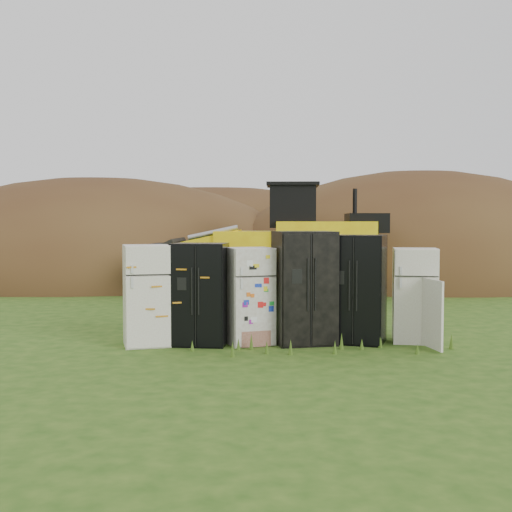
{
  "coord_description": "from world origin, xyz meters",
  "views": [
    {
      "loc": [
        -1.42,
        -11.09,
        2.12
      ],
      "look_at": [
        -0.37,
        2.0,
        1.43
      ],
      "focal_mm": 45.0,
      "sensor_mm": 36.0,
      "label": 1
    }
  ],
  "objects_px": {
    "fridge_dark_mid": "(304,288)",
    "fridge_open_door": "(415,295)",
    "wheel_loader": "(264,240)",
    "fridge_leftmost": "(147,295)",
    "fridge_sticker": "(249,296)",
    "fridge_black_side": "(200,294)",
    "fridge_black_right": "(357,289)"
  },
  "relations": [
    {
      "from": "fridge_black_right",
      "to": "fridge_leftmost",
      "type": "bearing_deg",
      "value": -157.69
    },
    {
      "from": "fridge_sticker",
      "to": "fridge_black_side",
      "type": "bearing_deg",
      "value": 166.61
    },
    {
      "from": "fridge_dark_mid",
      "to": "fridge_sticker",
      "type": "bearing_deg",
      "value": 169.96
    },
    {
      "from": "fridge_black_side",
      "to": "fridge_open_door",
      "type": "xyz_separation_m",
      "value": [
        3.8,
        -0.05,
        -0.05
      ]
    },
    {
      "from": "fridge_leftmost",
      "to": "fridge_black_side",
      "type": "bearing_deg",
      "value": -11.27
    },
    {
      "from": "fridge_black_side",
      "to": "wheel_loader",
      "type": "xyz_separation_m",
      "value": [
        1.76,
        7.0,
        0.73
      ]
    },
    {
      "from": "fridge_black_side",
      "to": "fridge_open_door",
      "type": "bearing_deg",
      "value": 10.13
    },
    {
      "from": "fridge_sticker",
      "to": "fridge_dark_mid",
      "type": "xyz_separation_m",
      "value": [
        0.96,
        -0.05,
        0.14
      ]
    },
    {
      "from": "fridge_black_side",
      "to": "fridge_sticker",
      "type": "distance_m",
      "value": 0.86
    },
    {
      "from": "fridge_sticker",
      "to": "fridge_black_right",
      "type": "relative_size",
      "value": 0.89
    },
    {
      "from": "fridge_sticker",
      "to": "fridge_black_right",
      "type": "bearing_deg",
      "value": -15.16
    },
    {
      "from": "fridge_sticker",
      "to": "fridge_open_door",
      "type": "height_order",
      "value": "fridge_sticker"
    },
    {
      "from": "fridge_leftmost",
      "to": "fridge_black_side",
      "type": "relative_size",
      "value": 0.98
    },
    {
      "from": "fridge_leftmost",
      "to": "fridge_black_side",
      "type": "height_order",
      "value": "fridge_black_side"
    },
    {
      "from": "fridge_leftmost",
      "to": "fridge_black_side",
      "type": "xyz_separation_m",
      "value": [
        0.92,
        -0.02,
        0.01
      ]
    },
    {
      "from": "fridge_black_side",
      "to": "fridge_dark_mid",
      "type": "relative_size",
      "value": 0.9
    },
    {
      "from": "fridge_open_door",
      "to": "fridge_sticker",
      "type": "bearing_deg",
      "value": -166.93
    },
    {
      "from": "fridge_black_right",
      "to": "fridge_sticker",
      "type": "bearing_deg",
      "value": -158.07
    },
    {
      "from": "fridge_black_side",
      "to": "fridge_black_right",
      "type": "relative_size",
      "value": 0.93
    },
    {
      "from": "wheel_loader",
      "to": "fridge_leftmost",
      "type": "bearing_deg",
      "value": -104.1
    },
    {
      "from": "fridge_leftmost",
      "to": "fridge_open_door",
      "type": "xyz_separation_m",
      "value": [
        4.72,
        -0.07,
        -0.04
      ]
    },
    {
      "from": "fridge_dark_mid",
      "to": "fridge_open_door",
      "type": "bearing_deg",
      "value": -7.24
    },
    {
      "from": "fridge_black_side",
      "to": "fridge_open_door",
      "type": "relative_size",
      "value": 1.06
    },
    {
      "from": "fridge_black_right",
      "to": "wheel_loader",
      "type": "xyz_separation_m",
      "value": [
        -1.01,
        7.02,
        0.67
      ]
    },
    {
      "from": "fridge_dark_mid",
      "to": "fridge_black_right",
      "type": "height_order",
      "value": "fridge_dark_mid"
    },
    {
      "from": "fridge_sticker",
      "to": "fridge_open_door",
      "type": "xyz_separation_m",
      "value": [
        2.94,
        -0.06,
        -0.01
      ]
    },
    {
      "from": "fridge_leftmost",
      "to": "fridge_dark_mid",
      "type": "bearing_deg",
      "value": -11.37
    },
    {
      "from": "fridge_black_side",
      "to": "fridge_sticker",
      "type": "bearing_deg",
      "value": 11.71
    },
    {
      "from": "fridge_dark_mid",
      "to": "wheel_loader",
      "type": "relative_size",
      "value": 0.29
    },
    {
      "from": "fridge_leftmost",
      "to": "fridge_black_right",
      "type": "relative_size",
      "value": 0.91
    },
    {
      "from": "fridge_dark_mid",
      "to": "wheel_loader",
      "type": "height_order",
      "value": "wheel_loader"
    },
    {
      "from": "fridge_open_door",
      "to": "fridge_dark_mid",
      "type": "bearing_deg",
      "value": -166.01
    }
  ]
}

